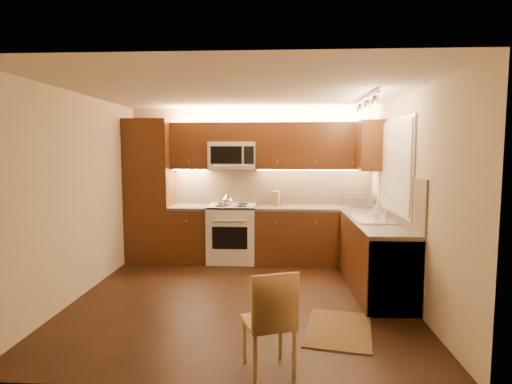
# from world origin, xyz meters

# --- Properties ---
(floor) EXTENTS (4.00, 4.00, 0.01)m
(floor) POSITION_xyz_m (0.00, 0.00, 0.00)
(floor) COLOR black
(floor) RESTS_ON ground
(ceiling) EXTENTS (4.00, 4.00, 0.01)m
(ceiling) POSITION_xyz_m (0.00, 0.00, 2.50)
(ceiling) COLOR beige
(ceiling) RESTS_ON ground
(wall_back) EXTENTS (4.00, 0.01, 2.50)m
(wall_back) POSITION_xyz_m (0.00, 2.00, 1.25)
(wall_back) COLOR #C1B28D
(wall_back) RESTS_ON ground
(wall_front) EXTENTS (4.00, 0.01, 2.50)m
(wall_front) POSITION_xyz_m (0.00, -2.00, 1.25)
(wall_front) COLOR #C1B28D
(wall_front) RESTS_ON ground
(wall_left) EXTENTS (0.01, 4.00, 2.50)m
(wall_left) POSITION_xyz_m (-2.00, 0.00, 1.25)
(wall_left) COLOR #C1B28D
(wall_left) RESTS_ON ground
(wall_right) EXTENTS (0.01, 4.00, 2.50)m
(wall_right) POSITION_xyz_m (2.00, 0.00, 1.25)
(wall_right) COLOR #C1B28D
(wall_right) RESTS_ON ground
(pantry) EXTENTS (0.70, 0.60, 2.30)m
(pantry) POSITION_xyz_m (-1.65, 1.70, 1.15)
(pantry) COLOR #3E230D
(pantry) RESTS_ON floor
(base_cab_back_left) EXTENTS (0.62, 0.60, 0.86)m
(base_cab_back_left) POSITION_xyz_m (-0.99, 1.70, 0.43)
(base_cab_back_left) COLOR #3E230D
(base_cab_back_left) RESTS_ON floor
(counter_back_left) EXTENTS (0.62, 0.60, 0.04)m
(counter_back_left) POSITION_xyz_m (-0.99, 1.70, 0.88)
(counter_back_left) COLOR #3A3735
(counter_back_left) RESTS_ON base_cab_back_left
(base_cab_back_right) EXTENTS (1.92, 0.60, 0.86)m
(base_cab_back_right) POSITION_xyz_m (1.04, 1.70, 0.43)
(base_cab_back_right) COLOR #3E230D
(base_cab_back_right) RESTS_ON floor
(counter_back_right) EXTENTS (1.92, 0.60, 0.04)m
(counter_back_right) POSITION_xyz_m (1.04, 1.70, 0.88)
(counter_back_right) COLOR #3A3735
(counter_back_right) RESTS_ON base_cab_back_right
(base_cab_right) EXTENTS (0.60, 2.00, 0.86)m
(base_cab_right) POSITION_xyz_m (1.70, 0.40, 0.43)
(base_cab_right) COLOR #3E230D
(base_cab_right) RESTS_ON floor
(counter_right) EXTENTS (0.60, 2.00, 0.04)m
(counter_right) POSITION_xyz_m (1.70, 0.40, 0.88)
(counter_right) COLOR #3A3735
(counter_right) RESTS_ON base_cab_right
(dishwasher) EXTENTS (0.58, 0.60, 0.84)m
(dishwasher) POSITION_xyz_m (1.70, -0.30, 0.43)
(dishwasher) COLOR silver
(dishwasher) RESTS_ON floor
(backsplash_back) EXTENTS (3.30, 0.02, 0.60)m
(backsplash_back) POSITION_xyz_m (0.35, 1.99, 1.20)
(backsplash_back) COLOR tan
(backsplash_back) RESTS_ON wall_back
(backsplash_right) EXTENTS (0.02, 2.00, 0.60)m
(backsplash_right) POSITION_xyz_m (1.99, 0.40, 1.20)
(backsplash_right) COLOR tan
(backsplash_right) RESTS_ON wall_right
(upper_cab_back_left) EXTENTS (0.62, 0.35, 0.75)m
(upper_cab_back_left) POSITION_xyz_m (-0.99, 1.82, 1.88)
(upper_cab_back_left) COLOR #3E230D
(upper_cab_back_left) RESTS_ON wall_back
(upper_cab_back_right) EXTENTS (1.92, 0.35, 0.75)m
(upper_cab_back_right) POSITION_xyz_m (1.04, 1.82, 1.88)
(upper_cab_back_right) COLOR #3E230D
(upper_cab_back_right) RESTS_ON wall_back
(upper_cab_bridge) EXTENTS (0.76, 0.35, 0.31)m
(upper_cab_bridge) POSITION_xyz_m (-0.30, 1.82, 2.09)
(upper_cab_bridge) COLOR #3E230D
(upper_cab_bridge) RESTS_ON wall_back
(upper_cab_right_corner) EXTENTS (0.35, 0.50, 0.75)m
(upper_cab_right_corner) POSITION_xyz_m (1.82, 1.40, 1.88)
(upper_cab_right_corner) COLOR #3E230D
(upper_cab_right_corner) RESTS_ON wall_right
(stove) EXTENTS (0.76, 0.65, 0.92)m
(stove) POSITION_xyz_m (-0.30, 1.68, 0.46)
(stove) COLOR silver
(stove) RESTS_ON floor
(microwave) EXTENTS (0.76, 0.38, 0.44)m
(microwave) POSITION_xyz_m (-0.30, 1.81, 1.72)
(microwave) COLOR silver
(microwave) RESTS_ON wall_back
(window_frame) EXTENTS (0.03, 1.44, 1.24)m
(window_frame) POSITION_xyz_m (1.99, 0.55, 1.60)
(window_frame) COLOR silver
(window_frame) RESTS_ON wall_right
(window_blinds) EXTENTS (0.02, 1.36, 1.16)m
(window_blinds) POSITION_xyz_m (1.97, 0.55, 1.60)
(window_blinds) COLOR silver
(window_blinds) RESTS_ON wall_right
(sink) EXTENTS (0.52, 0.86, 0.15)m
(sink) POSITION_xyz_m (1.70, 0.55, 0.98)
(sink) COLOR silver
(sink) RESTS_ON counter_right
(faucet) EXTENTS (0.20, 0.04, 0.30)m
(faucet) POSITION_xyz_m (1.88, 0.55, 1.05)
(faucet) COLOR silver
(faucet) RESTS_ON counter_right
(track_light_bar) EXTENTS (0.04, 1.20, 0.03)m
(track_light_bar) POSITION_xyz_m (1.55, 0.40, 2.46)
(track_light_bar) COLOR silver
(track_light_bar) RESTS_ON ceiling
(kettle) EXTENTS (0.22, 0.22, 0.21)m
(kettle) POSITION_xyz_m (-0.36, 1.60, 1.02)
(kettle) COLOR silver
(kettle) RESTS_ON stove
(toaster_oven) EXTENTS (0.43, 0.34, 0.24)m
(toaster_oven) POSITION_xyz_m (1.73, 1.77, 1.02)
(toaster_oven) COLOR silver
(toaster_oven) RESTS_ON counter_back_right
(knife_block) EXTENTS (0.14, 0.19, 0.24)m
(knife_block) POSITION_xyz_m (0.41, 1.83, 1.02)
(knife_block) COLOR #9E7247
(knife_block) RESTS_ON counter_back_right
(spice_jar_a) EXTENTS (0.05, 0.05, 0.10)m
(spice_jar_a) POSITION_xyz_m (0.14, 1.81, 0.95)
(spice_jar_a) COLOR silver
(spice_jar_a) RESTS_ON counter_back_right
(spice_jar_b) EXTENTS (0.05, 0.05, 0.10)m
(spice_jar_b) POSITION_xyz_m (0.52, 1.84, 0.95)
(spice_jar_b) COLOR olive
(spice_jar_b) RESTS_ON counter_back_right
(spice_jar_c) EXTENTS (0.05, 0.05, 0.10)m
(spice_jar_c) POSITION_xyz_m (0.14, 1.82, 0.95)
(spice_jar_c) COLOR silver
(spice_jar_c) RESTS_ON counter_back_right
(spice_jar_d) EXTENTS (0.05, 0.05, 0.11)m
(spice_jar_d) POSITION_xyz_m (0.71, 1.93, 0.95)
(spice_jar_d) COLOR brown
(spice_jar_d) RESTS_ON counter_back_right
(soap_bottle) EXTENTS (0.10, 0.10, 0.21)m
(soap_bottle) POSITION_xyz_m (1.82, 0.83, 1.00)
(soap_bottle) COLOR silver
(soap_bottle) RESTS_ON counter_right
(rug) EXTENTS (0.80, 1.05, 0.01)m
(rug) POSITION_xyz_m (1.06, -0.90, 0.01)
(rug) COLOR black
(rug) RESTS_ON floor
(dining_chair) EXTENTS (0.49, 0.49, 0.86)m
(dining_chair) POSITION_xyz_m (0.37, -1.70, 0.43)
(dining_chair) COLOR #9E7247
(dining_chair) RESTS_ON floor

